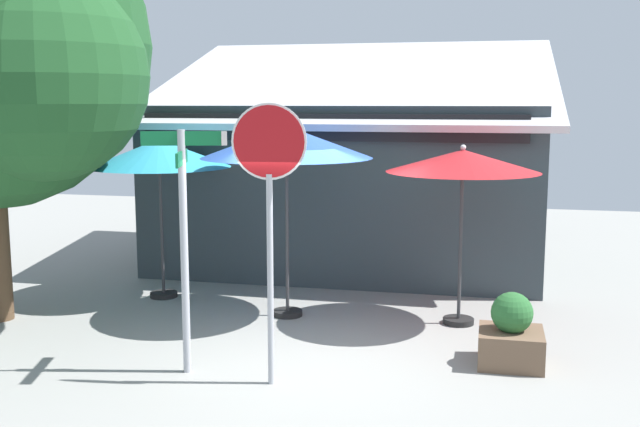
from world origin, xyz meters
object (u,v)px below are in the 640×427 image
(patio_umbrella_royal_blue_center, at_px, (286,143))
(sidewalk_planter, at_px, (511,336))
(street_sign_post, at_px, (184,224))
(stop_sign, at_px, (269,189))
(patio_umbrella_crimson_right, at_px, (463,163))
(patio_umbrella_teal_left, at_px, (159,154))

(patio_umbrella_royal_blue_center, xyz_separation_m, sidewalk_planter, (3.18, -1.41, -2.20))
(street_sign_post, bearing_deg, stop_sign, -7.28)
(stop_sign, relative_size, patio_umbrella_crimson_right, 1.23)
(patio_umbrella_royal_blue_center, distance_m, patio_umbrella_crimson_right, 2.51)
(stop_sign, bearing_deg, sidewalk_planter, 25.15)
(stop_sign, relative_size, patio_umbrella_teal_left, 1.19)
(patio_umbrella_royal_blue_center, bearing_deg, patio_umbrella_crimson_right, 3.50)
(patio_umbrella_teal_left, bearing_deg, patio_umbrella_crimson_right, -5.17)
(patio_umbrella_crimson_right, bearing_deg, patio_umbrella_teal_left, 174.83)
(sidewalk_planter, bearing_deg, stop_sign, -154.85)
(patio_umbrella_teal_left, xyz_separation_m, patio_umbrella_royal_blue_center, (2.25, -0.58, 0.24))
(patio_umbrella_teal_left, distance_m, sidewalk_planter, 6.10)
(patio_umbrella_crimson_right, distance_m, sidewalk_planter, 2.59)
(patio_umbrella_teal_left, distance_m, patio_umbrella_crimson_right, 4.76)
(patio_umbrella_teal_left, bearing_deg, street_sign_post, -60.96)
(patio_umbrella_teal_left, bearing_deg, patio_umbrella_royal_blue_center, -14.51)
(stop_sign, relative_size, patio_umbrella_royal_blue_center, 1.09)
(patio_umbrella_crimson_right, bearing_deg, sidewalk_planter, -66.31)
(patio_umbrella_royal_blue_center, xyz_separation_m, patio_umbrella_crimson_right, (2.49, 0.15, -0.25))
(street_sign_post, distance_m, patio_umbrella_teal_left, 3.59)
(sidewalk_planter, bearing_deg, street_sign_post, -163.40)
(patio_umbrella_royal_blue_center, bearing_deg, patio_umbrella_teal_left, 165.49)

